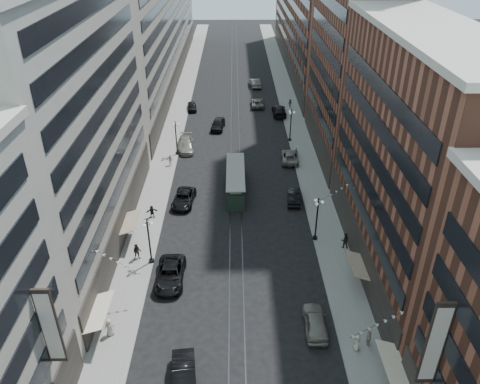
{
  "coord_description": "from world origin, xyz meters",
  "views": [
    {
      "loc": [
        -0.09,
        -12.15,
        32.38
      ],
      "look_at": [
        0.5,
        34.6,
        5.0
      ],
      "focal_mm": 35.0,
      "sensor_mm": 36.0,
      "label": 1
    }
  ],
  "objects_px": {
    "lamppost_se_far": "(317,218)",
    "streetcar": "(236,182)",
    "pedestrian_5": "(152,211)",
    "pedestrian_1": "(109,327)",
    "car_12": "(279,110)",
    "car_extra_0": "(257,103)",
    "lamppost_sw_far": "(149,240)",
    "car_8": "(185,144)",
    "car_11": "(290,156)",
    "car_5": "(184,377)",
    "pedestrian_4": "(369,338)",
    "car_10": "(294,196)",
    "pedestrian_8": "(296,151)",
    "car_14": "(255,83)",
    "pedestrian_7": "(345,240)",
    "pedestrian_extra_0": "(357,343)",
    "car_extra_1": "(187,147)",
    "car_4": "(315,322)",
    "pedestrian_2": "(137,252)",
    "car_9": "(192,107)",
    "pedestrian_9": "(290,103)",
    "pedestrian_6": "(170,160)",
    "car_7": "(184,198)",
    "lamppost_se_mid": "(291,124)",
    "lamppost_sw_mid": "(176,137)",
    "car_13": "(218,124)"
  },
  "relations": [
    {
      "from": "lamppost_sw_far",
      "to": "car_8",
      "type": "height_order",
      "value": "lamppost_sw_far"
    },
    {
      "from": "pedestrian_1",
      "to": "car_extra_1",
      "type": "relative_size",
      "value": 0.35
    },
    {
      "from": "lamppost_se_far",
      "to": "pedestrian_1",
      "type": "height_order",
      "value": "lamppost_se_far"
    },
    {
      "from": "car_11",
      "to": "car_extra_0",
      "type": "height_order",
      "value": "car_11"
    },
    {
      "from": "pedestrian_4",
      "to": "car_10",
      "type": "height_order",
      "value": "pedestrian_4"
    },
    {
      "from": "pedestrian_9",
      "to": "car_8",
      "type": "bearing_deg",
      "value": -152.09
    },
    {
      "from": "streetcar",
      "to": "pedestrian_7",
      "type": "height_order",
      "value": "streetcar"
    },
    {
      "from": "pedestrian_2",
      "to": "car_9",
      "type": "xyz_separation_m",
      "value": [
        2.36,
        46.54,
        -0.39
      ]
    },
    {
      "from": "pedestrian_1",
      "to": "pedestrian_8",
      "type": "distance_m",
      "value": 41.91
    },
    {
      "from": "car_10",
      "to": "pedestrian_6",
      "type": "distance_m",
      "value": 20.41
    },
    {
      "from": "pedestrian_5",
      "to": "lamppost_se_far",
      "type": "bearing_deg",
      "value": -29.47
    },
    {
      "from": "pedestrian_1",
      "to": "car_extra_1",
      "type": "xyz_separation_m",
      "value": [
        3.52,
        38.7,
        -0.3
      ]
    },
    {
      "from": "pedestrian_2",
      "to": "pedestrian_9",
      "type": "relative_size",
      "value": 1.23
    },
    {
      "from": "lamppost_sw_mid",
      "to": "car_9",
      "type": "relative_size",
      "value": 1.29
    },
    {
      "from": "car_5",
      "to": "pedestrian_4",
      "type": "xyz_separation_m",
      "value": [
        15.65,
        3.69,
        0.15
      ]
    },
    {
      "from": "lamppost_sw_far",
      "to": "pedestrian_7",
      "type": "height_order",
      "value": "lamppost_sw_far"
    },
    {
      "from": "car_8",
      "to": "pedestrian_8",
      "type": "xyz_separation_m",
      "value": [
        17.59,
        -3.27,
        0.09
      ]
    },
    {
      "from": "car_4",
      "to": "car_9",
      "type": "bearing_deg",
      "value": -73.66
    },
    {
      "from": "lamppost_sw_far",
      "to": "car_11",
      "type": "relative_size",
      "value": 1.0
    },
    {
      "from": "car_12",
      "to": "car_extra_0",
      "type": "relative_size",
      "value": 1.14
    },
    {
      "from": "car_extra_1",
      "to": "car_9",
      "type": "bearing_deg",
      "value": 85.05
    },
    {
      "from": "car_8",
      "to": "pedestrian_extra_0",
      "type": "relative_size",
      "value": 3.65
    },
    {
      "from": "lamppost_se_mid",
      "to": "car_extra_1",
      "type": "xyz_separation_m",
      "value": [
        -17.0,
        -3.6,
        -2.35
      ]
    },
    {
      "from": "lamppost_se_far",
      "to": "streetcar",
      "type": "bearing_deg",
      "value": 128.55
    },
    {
      "from": "streetcar",
      "to": "car_extra_0",
      "type": "bearing_deg",
      "value": 82.33
    },
    {
      "from": "pedestrian_extra_0",
      "to": "car_extra_1",
      "type": "bearing_deg",
      "value": -0.74
    },
    {
      "from": "car_12",
      "to": "pedestrian_8",
      "type": "distance_m",
      "value": 18.25
    },
    {
      "from": "car_11",
      "to": "pedestrian_8",
      "type": "xyz_separation_m",
      "value": [
        1.1,
        1.49,
        0.18
      ]
    },
    {
      "from": "car_10",
      "to": "pedestrian_8",
      "type": "height_order",
      "value": "pedestrian_8"
    },
    {
      "from": "car_extra_0",
      "to": "car_5",
      "type": "bearing_deg",
      "value": 82.66
    },
    {
      "from": "pedestrian_2",
      "to": "car_11",
      "type": "bearing_deg",
      "value": 42.4
    },
    {
      "from": "pedestrian_5",
      "to": "car_extra_0",
      "type": "relative_size",
      "value": 0.29
    },
    {
      "from": "car_12",
      "to": "car_extra_1",
      "type": "height_order",
      "value": "car_12"
    },
    {
      "from": "pedestrian_1",
      "to": "car_11",
      "type": "xyz_separation_m",
      "value": [
        19.72,
        34.88,
        -0.28
      ]
    },
    {
      "from": "car_5",
      "to": "pedestrian_6",
      "type": "relative_size",
      "value": 3.14
    },
    {
      "from": "streetcar",
      "to": "car_14",
      "type": "relative_size",
      "value": 2.06
    },
    {
      "from": "lamppost_se_far",
      "to": "pedestrian_5",
      "type": "relative_size",
      "value": 3.52
    },
    {
      "from": "car_13",
      "to": "pedestrian_5",
      "type": "bearing_deg",
      "value": -97.31
    },
    {
      "from": "car_5",
      "to": "pedestrian_extra_0",
      "type": "xyz_separation_m",
      "value": [
        14.54,
        3.27,
        0.08
      ]
    },
    {
      "from": "car_extra_1",
      "to": "car_7",
      "type": "bearing_deg",
      "value": -93.25
    },
    {
      "from": "pedestrian_4",
      "to": "car_10",
      "type": "distance_m",
      "value": 24.68
    },
    {
      "from": "pedestrian_1",
      "to": "pedestrian_9",
      "type": "relative_size",
      "value": 1.14
    },
    {
      "from": "car_4",
      "to": "car_10",
      "type": "bearing_deg",
      "value": -90.44
    },
    {
      "from": "car_4",
      "to": "pedestrian_5",
      "type": "distance_m",
      "value": 25.56
    },
    {
      "from": "car_14",
      "to": "pedestrian_8",
      "type": "distance_m",
      "value": 35.97
    },
    {
      "from": "car_7",
      "to": "lamppost_se_mid",
      "type": "bearing_deg",
      "value": 56.73
    },
    {
      "from": "car_12",
      "to": "lamppost_se_far",
      "type": "bearing_deg",
      "value": 90.96
    },
    {
      "from": "lamppost_sw_far",
      "to": "pedestrian_extra_0",
      "type": "distance_m",
      "value": 23.13
    },
    {
      "from": "car_8",
      "to": "car_12",
      "type": "height_order",
      "value": "car_12"
    },
    {
      "from": "lamppost_sw_mid",
      "to": "car_10",
      "type": "xyz_separation_m",
      "value": [
        16.88,
        -14.42,
        -2.33
      ]
    }
  ]
}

